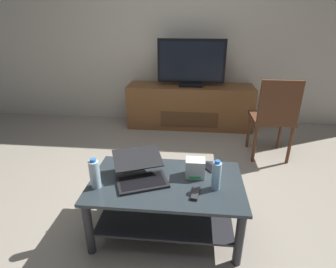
{
  "coord_description": "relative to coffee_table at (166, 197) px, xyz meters",
  "views": [
    {
      "loc": [
        0.23,
        -1.88,
        1.54
      ],
      "look_at": [
        0.02,
        0.25,
        0.59
      ],
      "focal_mm": 28.82,
      "sensor_mm": 36.0,
      "label": 1
    }
  ],
  "objects": [
    {
      "name": "ground_plane",
      "position": [
        -0.06,
        0.25,
        -0.3
      ],
      "size": [
        7.68,
        7.68,
        0.0
      ],
      "primitive_type": "plane",
      "color": "#9E9384"
    },
    {
      "name": "tv_remote",
      "position": [
        0.21,
        -0.13,
        0.15
      ],
      "size": [
        0.07,
        0.16,
        0.02
      ],
      "primitive_type": "cube",
      "rotation": [
        0.0,
        0.0,
        -0.15
      ],
      "color": "#2D2D30",
      "rests_on": "coffee_table"
    },
    {
      "name": "coffee_table",
      "position": [
        0.0,
        0.0,
        0.0
      ],
      "size": [
        1.1,
        0.65,
        0.44
      ],
      "color": "#2D383D",
      "rests_on": "ground"
    },
    {
      "name": "television",
      "position": [
        0.12,
        2.16,
        0.62
      ],
      "size": [
        0.93,
        0.2,
        0.64
      ],
      "color": "black",
      "rests_on": "media_cabinet"
    },
    {
      "name": "water_bottle_near",
      "position": [
        0.35,
        -0.06,
        0.24
      ],
      "size": [
        0.06,
        0.06,
        0.22
      ],
      "color": "#99C6E5",
      "rests_on": "coffee_table"
    },
    {
      "name": "dining_chair",
      "position": [
        1.06,
        1.26,
        0.23
      ],
      "size": [
        0.44,
        0.44,
        0.95
      ],
      "color": "#59331E",
      "rests_on": "ground"
    },
    {
      "name": "media_cabinet",
      "position": [
        0.12,
        2.18,
        0.01
      ],
      "size": [
        1.8,
        0.47,
        0.62
      ],
      "color": "brown",
      "rests_on": "ground"
    },
    {
      "name": "water_bottle_far",
      "position": [
        -0.48,
        -0.12,
        0.24
      ],
      "size": [
        0.07,
        0.07,
        0.22
      ],
      "color": "silver",
      "rests_on": "coffee_table"
    },
    {
      "name": "cell_phone",
      "position": [
        0.32,
        0.21,
        0.14
      ],
      "size": [
        0.13,
        0.16,
        0.01
      ],
      "primitive_type": "cube",
      "rotation": [
        0.0,
        0.0,
        0.57
      ],
      "color": "black",
      "rests_on": "coffee_table"
    },
    {
      "name": "back_wall",
      "position": [
        -0.06,
        2.5,
        1.1
      ],
      "size": [
        6.4,
        0.12,
        2.8
      ],
      "primitive_type": "cube",
      "color": "beige",
      "rests_on": "ground"
    },
    {
      "name": "router_box",
      "position": [
        0.2,
        0.09,
        0.21
      ],
      "size": [
        0.14,
        0.11,
        0.14
      ],
      "color": "white",
      "rests_on": "coffee_table"
    },
    {
      "name": "laptop",
      "position": [
        -0.19,
        0.01,
        0.2
      ],
      "size": [
        0.47,
        0.48,
        0.17
      ],
      "color": "black",
      "rests_on": "coffee_table"
    }
  ]
}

